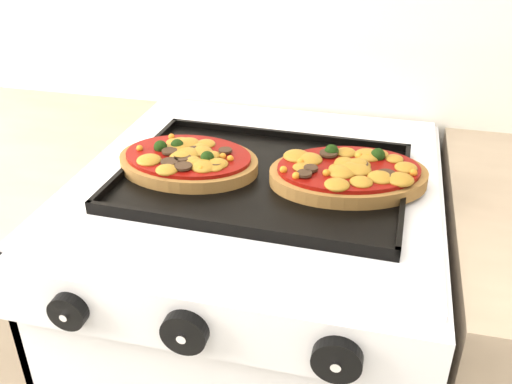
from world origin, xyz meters
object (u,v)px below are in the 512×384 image
(stove, at_px, (258,368))
(baking_tray, at_px, (263,176))
(pizza_right, at_px, (349,172))
(pizza_left, at_px, (188,159))

(stove, xyz_separation_m, baking_tray, (0.02, -0.03, 0.47))
(stove, distance_m, pizza_right, 0.51)
(baking_tray, relative_size, pizza_right, 1.80)
(baking_tray, xyz_separation_m, pizza_right, (0.13, 0.01, 0.02))
(stove, bearing_deg, pizza_right, -6.30)
(stove, relative_size, pizza_right, 3.66)
(pizza_left, bearing_deg, stove, 15.32)
(stove, bearing_deg, baking_tray, -63.46)
(stove, xyz_separation_m, pizza_left, (-0.11, -0.03, 0.48))
(baking_tray, relative_size, pizza_left, 1.92)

